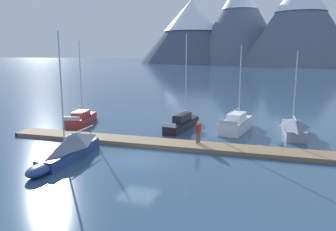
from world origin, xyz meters
The scene contains 11 objects.
ground_plane centered at (0.00, 0.00, 0.00)m, with size 700.00×700.00×0.00m, color #2D4C6B.
mountain_west_summit centered at (-55.16, 210.00, 22.91)m, with size 73.79×73.79×43.17m.
mountain_central_massif centered at (-22.62, 208.81, 27.69)m, with size 63.23×63.23×53.74m.
mountain_shoulder_ridge centered at (13.75, 188.33, 26.20)m, with size 64.59×64.59×50.25m.
dock centered at (0.00, 4.00, 0.15)m, with size 25.68×3.35×0.30m.
sailboat_nearest_berth centered at (-10.44, 9.15, 0.55)m, with size 3.15×6.57×8.28m.
sailboat_second_berth centered at (-4.57, -1.29, 0.80)m, with size 1.99×7.93×8.49m.
sailboat_mid_dock_port centered at (0.02, 10.34, 0.57)m, with size 1.81×7.08×8.90m.
sailboat_mid_dock_starboard centered at (4.98, 11.32, 0.67)m, with size 2.49×6.51×7.82m.
sailboat_far_berth centered at (9.91, 11.01, 0.77)m, with size 2.21×6.58×7.28m.
person_on_dock centered at (2.98, 4.51, 1.26)m, with size 0.36×0.55×1.69m.
Camera 1 is at (9.15, -19.64, 7.16)m, focal length 35.77 mm.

